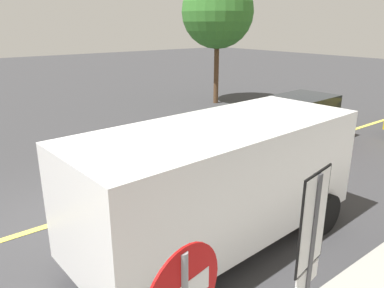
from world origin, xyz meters
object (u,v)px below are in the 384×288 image
at_px(white_van, 221,177).
at_px(tree_left_verge, 217,12).
at_px(speed_limit_sign, 310,246).
at_px(car_red_far_lane, 301,119).

distance_m(white_van, tree_left_verge, 12.62).
xyz_separation_m(speed_limit_sign, tree_left_verge, (9.28, 11.83, 2.47)).
bearing_deg(tree_left_verge, white_van, -131.08).
relative_size(speed_limit_sign, tree_left_verge, 0.43).
distance_m(speed_limit_sign, white_van, 2.90).
bearing_deg(white_van, car_red_far_lane, 24.79).
bearing_deg(white_van, tree_left_verge, 48.92).
distance_m(white_van, car_red_far_lane, 6.63).
bearing_deg(white_van, speed_limit_sign, -115.33).
bearing_deg(car_red_far_lane, white_van, -155.21).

